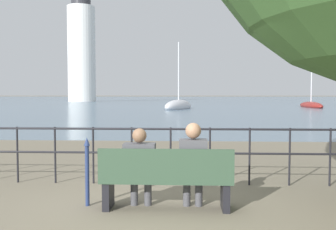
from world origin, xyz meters
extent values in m
plane|color=#7A705B|center=(0.00, 0.00, 0.00)|extent=(1000.00, 1000.00, 0.00)
cube|color=slate|center=(0.00, 157.87, 0.00)|extent=(600.00, 300.00, 0.01)
cube|color=#334C38|center=(0.00, 0.00, 0.42)|extent=(1.89, 0.45, 0.05)
cube|color=#334C38|center=(0.00, -0.21, 0.68)|extent=(1.89, 0.04, 0.45)
cube|color=black|center=(-0.84, 0.00, 0.20)|extent=(0.10, 0.41, 0.40)
cube|color=black|center=(0.84, 0.00, 0.20)|extent=(0.10, 0.41, 0.40)
cylinder|color=#4C4C51|center=(-0.49, 0.16, 0.23)|extent=(0.11, 0.11, 0.45)
cylinder|color=#4C4C51|center=(-0.28, 0.16, 0.23)|extent=(0.11, 0.11, 0.45)
cube|color=#4C4C51|center=(-0.38, 0.07, 0.50)|extent=(0.39, 0.26, 0.14)
cube|color=#4C4C51|center=(-0.38, -0.02, 0.70)|extent=(0.46, 0.24, 0.50)
sphere|color=#846047|center=(-0.38, -0.02, 1.06)|extent=(0.21, 0.21, 0.21)
cylinder|color=#4C4C51|center=(0.30, 0.16, 0.23)|extent=(0.11, 0.11, 0.45)
cylinder|color=#4C4C51|center=(0.47, 0.16, 0.23)|extent=(0.11, 0.11, 0.45)
cube|color=#4C4C51|center=(0.38, 0.07, 0.50)|extent=(0.34, 0.26, 0.14)
cube|color=#4C4C51|center=(0.38, -0.02, 0.73)|extent=(0.40, 0.24, 0.56)
sphere|color=#A87A5B|center=(0.38, -0.02, 1.14)|extent=(0.22, 0.22, 0.22)
cylinder|color=black|center=(-2.87, 1.49, 0.53)|extent=(0.04, 0.04, 1.05)
cylinder|color=black|center=(-2.15, 1.49, 0.53)|extent=(0.04, 0.04, 1.05)
cylinder|color=black|center=(-1.44, 1.49, 0.53)|extent=(0.04, 0.04, 1.05)
cylinder|color=black|center=(-0.72, 1.49, 0.53)|extent=(0.04, 0.04, 1.05)
cylinder|color=black|center=(0.00, 1.49, 0.53)|extent=(0.04, 0.04, 1.05)
cylinder|color=black|center=(0.72, 1.49, 0.53)|extent=(0.04, 0.04, 1.05)
cylinder|color=black|center=(1.44, 1.49, 0.53)|extent=(0.04, 0.04, 1.05)
cylinder|color=black|center=(2.15, 1.49, 0.53)|extent=(0.04, 0.04, 1.05)
cylinder|color=black|center=(2.87, 1.49, 0.53)|extent=(0.04, 0.04, 1.05)
cylinder|color=black|center=(0.00, 1.49, 1.02)|extent=(15.80, 0.04, 0.04)
cylinder|color=black|center=(0.00, 1.49, 0.58)|extent=(15.80, 0.04, 0.04)
cylinder|color=navy|center=(-1.18, 0.09, 0.45)|extent=(0.06, 0.06, 0.90)
cone|color=navy|center=(-1.18, 0.09, 0.96)|extent=(0.09, 0.09, 0.12)
ellipsoid|color=silver|center=(-0.57, 37.03, 0.31)|extent=(3.99, 7.25, 1.53)
cylinder|color=silver|center=(-0.57, 37.03, 4.15)|extent=(0.14, 0.14, 6.77)
ellipsoid|color=maroon|center=(16.41, 43.80, 0.21)|extent=(2.14, 8.63, 1.03)
cylinder|color=silver|center=(16.41, 43.80, 4.00)|extent=(0.14, 0.14, 6.97)
cylinder|color=white|center=(-24.11, 81.37, 11.01)|extent=(6.38, 6.38, 22.01)
cylinder|color=#2D2D33|center=(-24.11, 81.37, 23.36)|extent=(4.46, 4.46, 2.68)
camera|label=1|loc=(0.28, -5.31, 1.65)|focal=40.00mm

